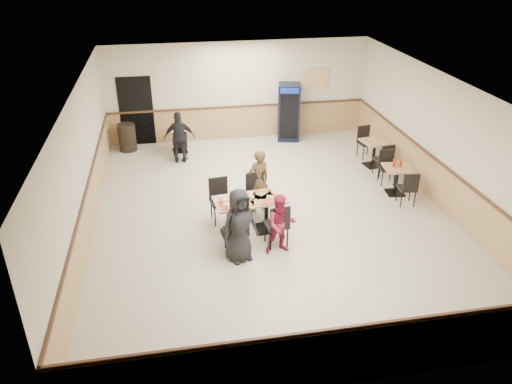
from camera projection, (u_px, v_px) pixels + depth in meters
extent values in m
plane|color=beige|center=(272.00, 214.00, 11.54)|extent=(10.00, 10.00, 0.00)
plane|color=silver|center=(274.00, 86.00, 10.16)|extent=(10.00, 10.00, 0.00)
plane|color=beige|center=(238.00, 91.00, 15.22)|extent=(8.00, 0.00, 8.00)
plane|color=beige|center=(353.00, 302.00, 6.48)|extent=(8.00, 0.00, 8.00)
plane|color=beige|center=(82.00, 168.00, 10.21)|extent=(0.00, 10.00, 10.00)
plane|color=beige|center=(442.00, 142.00, 11.49)|extent=(0.00, 10.00, 10.00)
cube|color=tan|center=(239.00, 123.00, 15.67)|extent=(7.98, 0.03, 1.00)
cube|color=tan|center=(434.00, 181.00, 11.94)|extent=(0.03, 9.98, 1.00)
cube|color=#472B19|center=(239.00, 106.00, 15.41)|extent=(7.98, 0.04, 0.06)
cube|color=black|center=(136.00, 111.00, 14.91)|extent=(1.00, 0.02, 2.10)
cube|color=orange|center=(315.00, 78.00, 15.44)|extent=(0.85, 0.02, 0.60)
cube|color=black|center=(233.00, 233.00, 10.74)|extent=(0.54, 0.54, 0.04)
cylinder|color=black|center=(233.00, 218.00, 10.57)|extent=(0.10, 0.10, 0.73)
cube|color=tan|center=(233.00, 202.00, 10.40)|extent=(0.83, 0.83, 0.04)
cube|color=black|center=(266.00, 228.00, 10.94)|extent=(0.54, 0.54, 0.04)
cylinder|color=black|center=(266.00, 213.00, 10.76)|extent=(0.10, 0.10, 0.73)
cube|color=tan|center=(267.00, 197.00, 10.59)|extent=(0.83, 0.83, 0.04)
imported|color=black|center=(239.00, 225.00, 9.60)|extent=(0.87, 0.71, 1.53)
imported|color=maroon|center=(281.00, 224.00, 9.89)|extent=(0.64, 0.51, 1.27)
imported|color=brown|center=(259.00, 180.00, 11.41)|extent=(0.63, 0.52, 1.49)
imported|color=black|center=(180.00, 137.00, 13.86)|extent=(0.88, 0.40, 1.47)
cube|color=red|center=(232.00, 204.00, 10.26)|extent=(0.52, 0.41, 0.02)
cube|color=red|center=(262.00, 194.00, 10.67)|extent=(0.52, 0.41, 0.02)
cube|color=red|center=(269.00, 200.00, 10.44)|extent=(0.52, 0.41, 0.02)
cube|color=red|center=(261.00, 196.00, 10.60)|extent=(0.52, 0.41, 0.02)
cylinder|color=silver|center=(229.00, 205.00, 10.25)|extent=(0.25, 0.25, 0.01)
cube|color=#BC8349|center=(229.00, 204.00, 10.24)|extent=(0.33, 0.29, 0.02)
cylinder|color=silver|center=(262.00, 193.00, 10.70)|extent=(0.25, 0.25, 0.01)
cube|color=#BC8349|center=(262.00, 193.00, 10.70)|extent=(0.33, 0.32, 0.02)
cylinder|color=silver|center=(247.00, 204.00, 10.29)|extent=(0.25, 0.25, 0.01)
cube|color=#BC8349|center=(247.00, 203.00, 10.29)|extent=(0.30, 0.22, 0.02)
cylinder|color=silver|center=(273.00, 198.00, 10.52)|extent=(0.25, 0.25, 0.01)
cube|color=#BC8349|center=(273.00, 197.00, 10.51)|extent=(0.32, 0.26, 0.02)
cylinder|color=silver|center=(258.00, 203.00, 10.33)|extent=(0.25, 0.25, 0.01)
cube|color=#BC8349|center=(258.00, 202.00, 10.32)|extent=(0.31, 0.24, 0.02)
cylinder|color=white|center=(221.00, 198.00, 10.40)|extent=(0.09, 0.09, 0.11)
cylinder|color=white|center=(237.00, 197.00, 10.44)|extent=(0.09, 0.09, 0.11)
cylinder|color=white|center=(228.00, 206.00, 10.09)|extent=(0.09, 0.09, 0.11)
cylinder|color=#AAABBE|center=(251.00, 195.00, 10.52)|extent=(0.07, 0.07, 0.12)
ellipsoid|color=white|center=(251.00, 197.00, 10.45)|extent=(0.16, 0.16, 0.11)
cube|color=black|center=(395.00, 193.00, 12.45)|extent=(0.47, 0.47, 0.04)
cylinder|color=black|center=(396.00, 180.00, 12.30)|extent=(0.09, 0.09, 0.64)
cube|color=tan|center=(398.00, 168.00, 12.15)|extent=(0.73, 0.73, 0.04)
cube|color=black|center=(372.00, 165.00, 13.95)|extent=(0.51, 0.51, 0.04)
cylinder|color=black|center=(374.00, 153.00, 13.78)|extent=(0.09, 0.09, 0.67)
cube|color=tan|center=(375.00, 142.00, 13.63)|extent=(0.79, 0.79, 0.04)
cylinder|color=#B81E0D|center=(394.00, 163.00, 12.12)|extent=(0.06, 0.06, 0.20)
cylinder|color=orange|center=(397.00, 163.00, 12.14)|extent=(0.06, 0.06, 0.17)
cylinder|color=#B81E0D|center=(401.00, 164.00, 12.16)|extent=(0.05, 0.05, 0.14)
cube|color=black|center=(180.00, 150.00, 14.89)|extent=(0.46, 0.46, 0.04)
cylinder|color=black|center=(179.00, 140.00, 14.74)|extent=(0.09, 0.09, 0.64)
cube|color=tan|center=(178.00, 129.00, 14.59)|extent=(0.71, 0.71, 0.04)
cube|color=black|center=(289.00, 112.00, 15.40)|extent=(0.79, 0.78, 1.76)
cube|color=black|center=(289.00, 117.00, 15.12)|extent=(0.53, 0.14, 1.39)
cube|color=navy|center=(290.00, 91.00, 14.74)|extent=(0.55, 0.14, 0.17)
cylinder|color=black|center=(127.00, 137.00, 14.78)|extent=(0.52, 0.52, 0.82)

